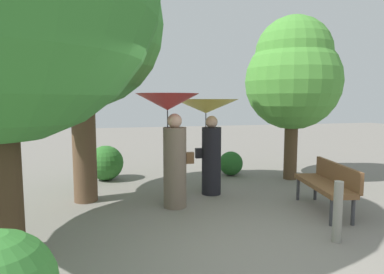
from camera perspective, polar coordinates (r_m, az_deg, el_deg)
ground_plane at (r=4.46m, az=8.73°, el=-19.18°), size 40.00×40.00×0.00m
person_left at (r=5.91m, az=-3.63°, el=1.42°), size 1.10×1.10×2.03m
person_right at (r=6.74m, az=2.67°, el=2.37°), size 1.31×1.31×1.93m
park_bench at (r=6.27m, az=22.03°, el=-7.09°), size 0.75×1.56×0.83m
tree_near_left at (r=6.75m, az=-18.53°, el=19.83°), size 3.02×3.02×5.34m
tree_near_right at (r=8.41m, az=16.75°, el=10.27°), size 2.25×2.25×3.86m
bush_path_left at (r=8.32m, az=-14.39°, el=-4.27°), size 0.83×0.83×0.83m
bush_path_right at (r=8.65m, az=6.60°, el=-4.45°), size 0.61×0.61×0.61m
path_marker_post at (r=5.02m, az=23.45°, el=-11.56°), size 0.12×0.12×0.84m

